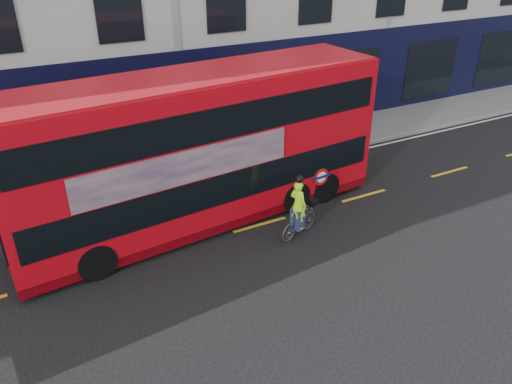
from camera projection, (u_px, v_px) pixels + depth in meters
ground at (285, 250)px, 14.08m from camera, size 120.00×120.00×0.00m
pavement at (199, 162)px, 19.13m from camera, size 60.00×3.00×0.12m
kerb at (214, 178)px, 17.96m from camera, size 60.00×0.12×0.13m
road_edge_line at (218, 183)px, 17.75m from camera, size 58.00×0.10×0.01m
lane_dashes at (260, 225)px, 15.25m from camera, size 58.00×0.12×0.01m
bus at (202, 149)px, 14.51m from camera, size 11.47×3.59×4.55m
cyclist at (299, 216)px, 14.42m from camera, size 1.58×0.93×2.00m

